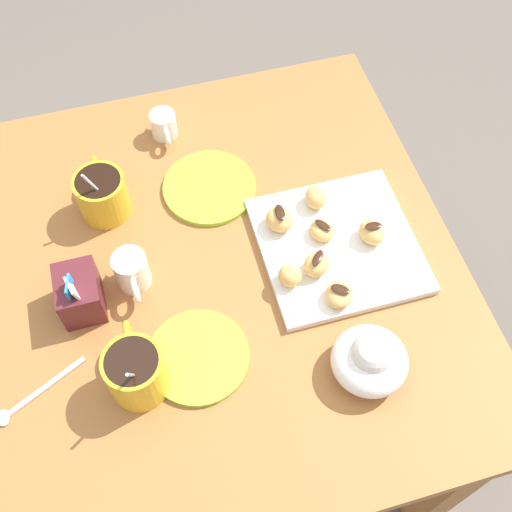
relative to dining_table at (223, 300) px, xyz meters
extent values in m
plane|color=#665B51|center=(0.00, 0.00, -0.58)|extent=(8.00, 8.00, 0.00)
cube|color=#A36633|center=(0.00, 0.00, 0.11)|extent=(0.93, 0.86, 0.04)
cube|color=#A36633|center=(-0.40, -0.37, -0.24)|extent=(0.07, 0.07, 0.67)
cube|color=#A36633|center=(0.40, -0.37, -0.24)|extent=(0.07, 0.07, 0.67)
cube|color=#A36633|center=(0.40, 0.37, -0.24)|extent=(0.07, 0.07, 0.67)
cube|color=white|center=(-0.02, -0.22, 0.14)|extent=(0.28, 0.28, 0.02)
cylinder|color=gold|center=(-0.18, 0.18, 0.18)|extent=(0.09, 0.09, 0.10)
torus|color=gold|center=(-0.12, 0.18, 0.18)|extent=(0.06, 0.01, 0.06)
cylinder|color=black|center=(-0.18, 0.18, 0.22)|extent=(0.08, 0.08, 0.01)
cylinder|color=silver|center=(-0.20, 0.18, 0.22)|extent=(0.05, 0.01, 0.13)
cylinder|color=gold|center=(0.18, 0.18, 0.17)|extent=(0.09, 0.09, 0.09)
torus|color=gold|center=(0.24, 0.18, 0.18)|extent=(0.06, 0.01, 0.06)
cylinder|color=black|center=(0.18, 0.18, 0.21)|extent=(0.08, 0.08, 0.01)
cylinder|color=silver|center=(0.16, 0.18, 0.21)|extent=(0.01, 0.04, 0.11)
cylinder|color=white|center=(0.01, 0.15, 0.17)|extent=(0.06, 0.06, 0.07)
cone|color=white|center=(0.04, 0.15, 0.19)|extent=(0.02, 0.02, 0.02)
torus|color=white|center=(-0.03, 0.15, 0.17)|extent=(0.05, 0.01, 0.05)
cylinder|color=white|center=(0.01, 0.15, 0.20)|extent=(0.05, 0.05, 0.01)
cube|color=#561E23|center=(-0.01, 0.24, 0.17)|extent=(0.09, 0.07, 0.08)
cube|color=#2D84D1|center=(-0.03, 0.25, 0.22)|extent=(0.04, 0.01, 0.03)
cube|color=white|center=(-0.03, 0.25, 0.22)|extent=(0.04, 0.02, 0.03)
ellipsoid|color=white|center=(-0.25, -0.18, 0.16)|extent=(0.12, 0.12, 0.07)
sphere|color=silver|center=(-0.25, -0.18, 0.19)|extent=(0.07, 0.07, 0.07)
ellipsoid|color=green|center=(-0.24, -0.18, 0.21)|extent=(0.03, 0.02, 0.01)
cylinder|color=white|center=(0.34, 0.03, 0.16)|extent=(0.05, 0.05, 0.05)
cone|color=white|center=(0.37, 0.03, 0.17)|extent=(0.02, 0.02, 0.02)
torus|color=white|center=(0.30, 0.03, 0.16)|extent=(0.04, 0.01, 0.04)
cylinder|color=#381E11|center=(0.34, 0.03, 0.18)|extent=(0.04, 0.04, 0.01)
cylinder|color=#9EC633|center=(-0.16, 0.08, 0.13)|extent=(0.17, 0.17, 0.01)
cylinder|color=#9EC633|center=(0.18, -0.02, 0.13)|extent=(0.18, 0.18, 0.01)
cube|color=silver|center=(-0.14, 0.33, 0.13)|extent=(0.07, 0.14, 0.00)
ellipsoid|color=silver|center=(-0.18, 0.39, 0.13)|extent=(0.03, 0.02, 0.01)
ellipsoid|color=#E5B260|center=(-0.02, -0.28, 0.16)|extent=(0.06, 0.06, 0.04)
ellipsoid|color=#381E11|center=(-0.02, -0.28, 0.18)|extent=(0.02, 0.03, 0.00)
ellipsoid|color=#E5B260|center=(0.08, -0.20, 0.17)|extent=(0.05, 0.05, 0.04)
ellipsoid|color=#E5B260|center=(-0.06, -0.16, 0.16)|extent=(0.06, 0.07, 0.04)
ellipsoid|color=#381E11|center=(-0.06, -0.16, 0.19)|extent=(0.04, 0.03, 0.00)
ellipsoid|color=#E5B260|center=(0.05, -0.12, 0.16)|extent=(0.07, 0.06, 0.04)
ellipsoid|color=#381E11|center=(0.05, -0.12, 0.19)|extent=(0.04, 0.02, 0.00)
ellipsoid|color=#E5B260|center=(0.01, -0.19, 0.16)|extent=(0.06, 0.05, 0.03)
ellipsoid|color=#381E11|center=(0.01, -0.19, 0.18)|extent=(0.04, 0.03, 0.00)
ellipsoid|color=#E5B260|center=(-0.07, -0.11, 0.16)|extent=(0.05, 0.05, 0.04)
ellipsoid|color=#E5B260|center=(-0.13, -0.18, 0.16)|extent=(0.07, 0.07, 0.03)
ellipsoid|color=#381E11|center=(-0.13, -0.18, 0.18)|extent=(0.04, 0.04, 0.00)
camera|label=1|loc=(-0.58, 0.10, 1.11)|focal=44.86mm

